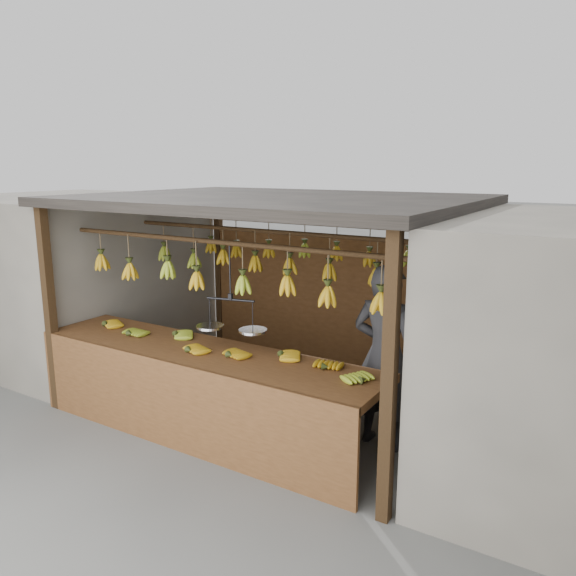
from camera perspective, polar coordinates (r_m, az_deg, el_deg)
The scene contains 8 objects.
ground at distance 6.83m, azimuth -1.35°, elevation -11.19°, with size 80.00×80.00×0.00m, color #5B5B57.
stall at distance 6.58m, azimuth 0.13°, elevation 5.77°, with size 4.30×3.30×2.40m.
neighbor_left at distance 8.90m, azimuth -21.20°, elevation 1.32°, with size 3.00×3.00×2.30m, color slate.
counter at distance 5.73m, azimuth -9.43°, elevation -8.36°, with size 3.87×0.88×0.96m.
hanging_bananas at distance 6.35m, azimuth -1.38°, elevation 2.30°, with size 3.59×2.24×0.39m.
balance_scale at distance 5.57m, azimuth -5.80°, elevation -3.67°, with size 0.72×0.38×0.87m.
vendor at distance 5.55m, azimuth 9.82°, elevation -6.86°, with size 0.67×0.44×1.83m, color #262628.
bag_bundles at distance 6.97m, azimuth 18.44°, elevation -2.67°, with size 0.08×0.26×1.32m.
Camera 1 is at (3.43, -5.23, 2.73)m, focal length 35.00 mm.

